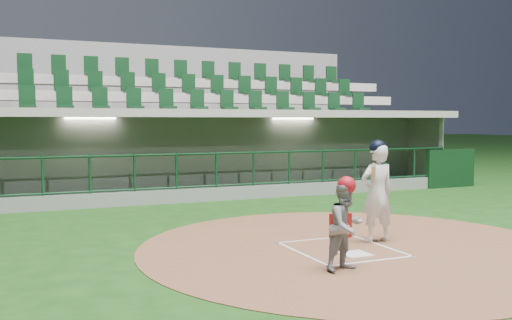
# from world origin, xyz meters

# --- Properties ---
(ground) EXTENTS (120.00, 120.00, 0.00)m
(ground) POSITION_xyz_m (0.00, 0.00, 0.00)
(ground) COLOR #153E11
(ground) RESTS_ON ground
(dirt_circle) EXTENTS (7.20, 7.20, 0.01)m
(dirt_circle) POSITION_xyz_m (0.30, -0.20, 0.01)
(dirt_circle) COLOR brown
(dirt_circle) RESTS_ON ground
(home_plate) EXTENTS (0.43, 0.43, 0.02)m
(home_plate) POSITION_xyz_m (0.00, -0.70, 0.02)
(home_plate) COLOR white
(home_plate) RESTS_ON dirt_circle
(batter_box_chalk) EXTENTS (1.55, 1.80, 0.01)m
(batter_box_chalk) POSITION_xyz_m (0.00, -0.30, 0.02)
(batter_box_chalk) COLOR white
(batter_box_chalk) RESTS_ON ground
(dugout_structure) EXTENTS (16.40, 3.70, 3.00)m
(dugout_structure) POSITION_xyz_m (-0.06, 7.81, 0.96)
(dugout_structure) COLOR gray
(dugout_structure) RESTS_ON ground
(seating_deck) EXTENTS (17.00, 6.72, 5.15)m
(seating_deck) POSITION_xyz_m (0.00, 10.91, 1.42)
(seating_deck) COLOR gray
(seating_deck) RESTS_ON ground
(batter) EXTENTS (0.85, 0.85, 1.77)m
(batter) POSITION_xyz_m (0.87, -0.02, 0.90)
(batter) COLOR white
(batter) RESTS_ON dirt_circle
(catcher) EXTENTS (0.71, 0.61, 1.33)m
(catcher) POSITION_xyz_m (-0.63, -1.42, 0.66)
(catcher) COLOR gray
(catcher) RESTS_ON dirt_circle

